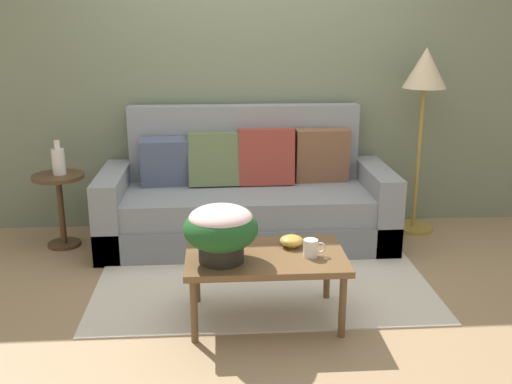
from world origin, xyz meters
name	(u,v)px	position (x,y,z in m)	size (l,w,h in m)	color
ground_plane	(261,274)	(0.00, 0.00, 0.00)	(14.00, 14.00, 0.00)	#997A56
wall_back	(251,66)	(0.00, 1.14, 1.33)	(6.40, 0.12, 2.66)	slate
area_rug	(260,270)	(0.00, 0.07, 0.01)	(2.21, 1.73, 0.01)	beige
couch	(246,199)	(-0.07, 0.69, 0.33)	(2.24, 0.86, 1.04)	slate
coffee_table	(266,261)	(-0.02, -0.63, 0.37)	(0.92, 0.56, 0.41)	brown
side_table	(60,197)	(-1.49, 0.65, 0.40)	(0.39, 0.39, 0.57)	#4C331E
floor_lamp	(424,83)	(1.35, 0.82, 1.22)	(0.34, 0.34, 1.50)	olive
potted_plant	(221,228)	(-0.28, -0.71, 0.60)	(0.41, 0.41, 0.32)	black
coffee_mug	(311,248)	(0.23, -0.67, 0.46)	(0.13, 0.08, 0.10)	white
snack_bowl	(292,241)	(0.14, -0.52, 0.45)	(0.14, 0.14, 0.07)	gold
table_vase	(58,161)	(-1.48, 0.66, 0.68)	(0.10, 0.10, 0.26)	silver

